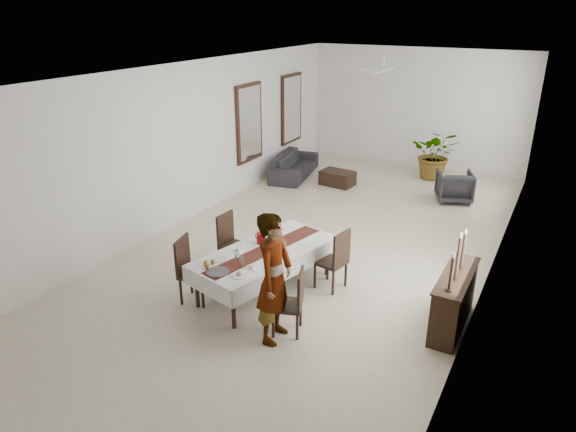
{
  "coord_description": "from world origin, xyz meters",
  "views": [
    {
      "loc": [
        3.73,
        -7.99,
        4.19
      ],
      "look_at": [
        0.03,
        -1.3,
        1.05
      ],
      "focal_mm": 32.0,
      "sensor_mm": 36.0,
      "label": 1
    }
  ],
  "objects": [
    {
      "name": "floor",
      "position": [
        0.0,
        0.0,
        0.0
      ],
      "size": [
        6.0,
        12.0,
        0.0
      ],
      "primitive_type": "cube",
      "color": "beige",
      "rests_on": "ground"
    },
    {
      "name": "ceiling",
      "position": [
        0.0,
        0.0,
        3.2
      ],
      "size": [
        6.0,
        12.0,
        0.02
      ],
      "primitive_type": "cube",
      "color": "white",
      "rests_on": "wall_back"
    },
    {
      "name": "wall_back",
      "position": [
        0.0,
        6.0,
        1.6
      ],
      "size": [
        6.0,
        0.02,
        3.2
      ],
      "primitive_type": "cube",
      "color": "white",
      "rests_on": "floor"
    },
    {
      "name": "wall_front",
      "position": [
        0.0,
        -6.0,
        1.6
      ],
      "size": [
        6.0,
        0.02,
        3.2
      ],
      "primitive_type": "cube",
      "color": "white",
      "rests_on": "floor"
    },
    {
      "name": "wall_left",
      "position": [
        -3.0,
        0.0,
        1.6
      ],
      "size": [
        0.02,
        12.0,
        3.2
      ],
      "primitive_type": "cube",
      "color": "white",
      "rests_on": "floor"
    },
    {
      "name": "wall_right",
      "position": [
        3.0,
        0.0,
        1.6
      ],
      "size": [
        0.02,
        12.0,
        3.2
      ],
      "primitive_type": "cube",
      "color": "white",
      "rests_on": "floor"
    },
    {
      "name": "dining_table_top",
      "position": [
        -0.02,
        -1.93,
        0.66
      ],
      "size": [
        1.4,
        2.35,
        0.05
      ],
      "primitive_type": "cube",
      "rotation": [
        0.0,
        0.0,
        -0.23
      ],
      "color": "black",
      "rests_on": "table_leg_fl"
    },
    {
      "name": "table_leg_fl",
      "position": [
        -0.65,
        -2.86,
        0.32
      ],
      "size": [
        0.08,
        0.08,
        0.64
      ],
      "primitive_type": "cylinder",
      "rotation": [
        0.0,
        0.0,
        -0.23
      ],
      "color": "black",
      "rests_on": "floor"
    },
    {
      "name": "table_leg_fr",
      "position": [
        0.14,
        -3.04,
        0.32
      ],
      "size": [
        0.08,
        0.08,
        0.64
      ],
      "primitive_type": "cylinder",
      "rotation": [
        0.0,
        0.0,
        -0.23
      ],
      "color": "black",
      "rests_on": "floor"
    },
    {
      "name": "table_leg_bl",
      "position": [
        -0.17,
        -0.82,
        0.32
      ],
      "size": [
        0.08,
        0.08,
        0.64
      ],
      "primitive_type": "cylinder",
      "rotation": [
        0.0,
        0.0,
        -0.23
      ],
      "color": "black",
      "rests_on": "floor"
    },
    {
      "name": "table_leg_br",
      "position": [
        0.62,
        -1.01,
        0.32
      ],
      "size": [
        0.08,
        0.08,
        0.64
      ],
      "primitive_type": "cylinder",
      "rotation": [
        0.0,
        0.0,
        -0.23
      ],
      "color": "black",
      "rests_on": "floor"
    },
    {
      "name": "tablecloth_top",
      "position": [
        -0.02,
        -1.93,
        0.69
      ],
      "size": [
        1.59,
        2.55,
        0.01
      ],
      "primitive_type": "cube",
      "rotation": [
        0.0,
        0.0,
        -0.23
      ],
      "color": "silver",
      "rests_on": "dining_table_top"
    },
    {
      "name": "tablecloth_drape_left",
      "position": [
        -0.54,
        -1.81,
        0.56
      ],
      "size": [
        0.55,
        2.3,
        0.27
      ],
      "primitive_type": "cube",
      "rotation": [
        0.0,
        0.0,
        -0.23
      ],
      "color": "white",
      "rests_on": "dining_table_top"
    },
    {
      "name": "tablecloth_drape_right",
      "position": [
        0.5,
        -2.06,
        0.56
      ],
      "size": [
        0.55,
        2.3,
        0.27
      ],
      "primitive_type": "cube",
      "rotation": [
        0.0,
        0.0,
        -0.23
      ],
      "color": "silver",
      "rests_on": "dining_table_top"
    },
    {
      "name": "tablecloth_drape_near",
      "position": [
        -0.29,
        -3.08,
        0.56
      ],
      "size": [
        1.05,
        0.26,
        0.27
      ],
      "primitive_type": "cube",
      "rotation": [
        0.0,
        0.0,
        -0.23
      ],
      "color": "white",
      "rests_on": "dining_table_top"
    },
    {
      "name": "tablecloth_drape_far",
      "position": [
        0.25,
        -0.79,
        0.56
      ],
      "size": [
        1.05,
        0.26,
        0.27
      ],
      "primitive_type": "cube",
      "rotation": [
        0.0,
        0.0,
        -0.23
      ],
      "color": "silver",
      "rests_on": "dining_table_top"
    },
    {
      "name": "table_runner",
      "position": [
        -0.02,
        -1.93,
        0.7
      ],
      "size": [
        0.84,
        2.3,
        0.0
      ],
      "primitive_type": "cube",
      "rotation": [
        0.0,
        0.0,
        -0.23
      ],
      "color": "maroon",
      "rests_on": "tablecloth_top"
    },
    {
      "name": "red_pitcher",
      "position": [
        -0.21,
        -1.75,
        0.79
      ],
      "size": [
        0.17,
        0.17,
        0.18
      ],
      "primitive_type": "cylinder",
      "rotation": [
        0.0,
        0.0,
        -0.23
      ],
      "color": "#9B0B0C",
      "rests_on": "tablecloth_top"
    },
    {
      "name": "pitcher_handle",
      "position": [
        -0.28,
        -1.73,
        0.79
      ],
      "size": [
        0.11,
        0.04,
        0.11
      ],
      "primitive_type": "torus",
      "rotation": [
        1.57,
        0.0,
        -0.23
      ],
      "color": "maroon",
      "rests_on": "red_pitcher"
    },
    {
      "name": "wine_glass_near",
      "position": [
        -0.05,
        -2.54,
        0.77
      ],
      "size": [
        0.06,
        0.06,
        0.16
      ],
      "primitive_type": "cylinder",
      "color": "white",
      "rests_on": "tablecloth_top"
    },
    {
      "name": "wine_glass_mid",
      "position": [
        -0.22,
        -2.4,
        0.77
      ],
      "size": [
        0.06,
        0.06,
        0.16
      ],
      "primitive_type": "cylinder",
      "color": "silver",
      "rests_on": "tablecloth_top"
    },
    {
      "name": "wine_glass_far",
      "position": [
        0.04,
        -1.9,
        0.77
      ],
      "size": [
        0.06,
        0.06,
        0.16
      ],
      "primitive_type": "cylinder",
      "color": "white",
      "rests_on": "tablecloth_top"
    },
    {
      "name": "teacup_right",
      "position": [
        0.12,
        -2.53,
        0.72
      ],
      "size": [
        0.08,
        0.08,
        0.05
      ],
      "primitive_type": "cylinder",
      "color": "silver",
      "rests_on": "saucer_right"
    },
    {
      "name": "saucer_right",
      "position": [
        0.12,
        -2.53,
        0.7
      ],
      "size": [
        0.14,
        0.14,
        0.01
      ],
      "primitive_type": "cylinder",
      "color": "white",
      "rests_on": "tablecloth_top"
    },
    {
      "name": "teacup_left",
      "position": [
        -0.36,
        -2.18,
        0.72
      ],
      "size": [
        0.08,
        0.08,
        0.05
      ],
      "primitive_type": "cylinder",
      "color": "white",
      "rests_on": "saucer_left"
    },
    {
      "name": "saucer_left",
      "position": [
        -0.36,
        -2.18,
        0.7
      ],
      "size": [
        0.14,
        0.14,
        0.01
      ],
      "primitive_type": "cylinder",
      "color": "white",
      "rests_on": "tablecloth_top"
    },
    {
      "name": "plate_near_right",
      "position": [
        0.09,
        -2.8,
        0.7
      ],
      "size": [
        0.22,
        0.22,
        0.01
      ],
      "primitive_type": "cylinder",
      "color": "white",
      "rests_on": "tablecloth_top"
    },
    {
      "name": "bread_near_right",
      "position": [
        0.09,
        -2.8,
        0.73
      ],
      "size": [
        0.08,
        0.08,
        0.08
      ],
      "primitive_type": "sphere",
      "color": "tan",
      "rests_on": "plate_near_right"
    },
    {
      "name": "plate_near_left",
      "position": [
        -0.44,
        -2.54,
        0.7
      ],
      "size": [
        0.22,
        0.22,
        0.01
      ],
      "primitive_type": "cylinder",
      "color": "silver",
      "rests_on": "tablecloth_top"
    },
    {
      "name": "plate_far_left",
      "position": [
        -0.19,
        -1.38,
        0.7
      ],
      "size": [
        0.22,
        0.22,
        0.01
      ],
      "primitive_type": "cylinder",
      "color": "white",
      "rests_on": "tablecloth_top"
    },
    {
      "name": "serving_tray",
      "position": [
        -0.24,
        -2.87,
        0.71
      ],
      "size": [
        0.33,
        0.33,
        0.02
      ],
      "primitive_type": "cylinder",
      "color": "#45454A",
      "rests_on": "tablecloth_top"
    },
    {
      "name": "jam_jar_a",
      "position": [
        -0.44,
        -2.85,
        0.73
      ],
      "size": [
        0.06,
        0.06,
        0.07
      ],
      "primitive_type": "cylinder",
      "color": "brown",
      "rests_on": "tablecloth_top"
    },
    {
      "name": "jam_jar_b",
      "position": [
        -0.52,
        -2.77,
        0.73
      ],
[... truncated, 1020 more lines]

